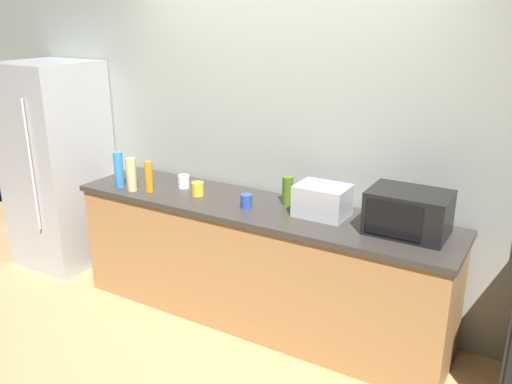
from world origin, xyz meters
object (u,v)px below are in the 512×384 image
at_px(mug_white, 184,181).
at_px(toaster_oven, 322,200).
at_px(mug_yellow, 198,189).
at_px(bottle_spray_cleaner, 119,170).
at_px(bottle_dish_soap, 149,177).
at_px(refrigerator, 58,165).
at_px(microwave, 408,212).
at_px(bottle_olive_oil, 288,191).
at_px(bottle_vinegar, 131,175).
at_px(mug_blue, 246,201).

bearing_deg(mug_white, toaster_oven, -0.05).
relative_size(mug_white, mug_yellow, 1.00).
distance_m(bottle_spray_cleaner, mug_yellow, 0.66).
height_order(bottle_dish_soap, mug_yellow, bottle_dish_soap).
bearing_deg(refrigerator, microwave, 0.89).
relative_size(microwave, bottle_olive_oil, 2.37).
height_order(refrigerator, bottle_olive_oil, refrigerator).
bearing_deg(bottle_olive_oil, bottle_spray_cleaner, -166.48).
bearing_deg(toaster_oven, bottle_olive_oil, 165.52).
relative_size(bottle_olive_oil, bottle_dish_soap, 0.86).
bearing_deg(bottle_vinegar, bottle_spray_cleaner, 173.55).
distance_m(refrigerator, mug_white, 1.37).
xyz_separation_m(bottle_olive_oil, bottle_dish_soap, (-1.03, -0.28, 0.02)).
distance_m(bottle_vinegar, bottle_dish_soap, 0.14).
relative_size(microwave, bottle_spray_cleaner, 1.73).
relative_size(microwave, bottle_vinegar, 1.89).
bearing_deg(mug_yellow, bottle_spray_cleaner, -167.38).
xyz_separation_m(bottle_dish_soap, mug_blue, (0.81, 0.07, -0.07)).
xyz_separation_m(microwave, bottle_dish_soap, (-1.90, -0.19, -0.02)).
distance_m(refrigerator, bottle_spray_cleaner, 0.95).
relative_size(bottle_olive_oil, mug_yellow, 1.99).
xyz_separation_m(microwave, toaster_oven, (-0.57, 0.01, -0.03)).
bearing_deg(bottle_spray_cleaner, bottle_dish_soap, 6.36).
relative_size(toaster_oven, bottle_dish_soap, 1.44).
relative_size(toaster_oven, mug_blue, 3.52).
relative_size(toaster_oven, mug_yellow, 3.34).
relative_size(refrigerator, bottle_vinegar, 7.09).
height_order(bottle_spray_cleaner, bottle_olive_oil, bottle_spray_cleaner).
bearing_deg(bottle_spray_cleaner, mug_white, 28.37).
relative_size(bottle_olive_oil, mug_white, 1.99).
distance_m(microwave, bottle_dish_soap, 1.91).
xyz_separation_m(refrigerator, mug_blue, (2.02, -0.07, 0.05)).
bearing_deg(microwave, refrigerator, -179.11).
xyz_separation_m(toaster_oven, mug_blue, (-0.51, -0.13, -0.06)).
bearing_deg(bottle_olive_oil, mug_white, -174.97).
relative_size(refrigerator, mug_white, 17.69).
height_order(refrigerator, bottle_vinegar, refrigerator).
relative_size(microwave, mug_blue, 4.97).
bearing_deg(mug_blue, mug_yellow, 174.93).
height_order(refrigerator, mug_blue, refrigerator).
height_order(bottle_vinegar, bottle_olive_oil, bottle_vinegar).
xyz_separation_m(mug_white, mug_blue, (0.65, -0.13, -0.00)).
bearing_deg(refrigerator, mug_white, 2.57).
bearing_deg(bottle_spray_cleaner, mug_blue, 5.47).
bearing_deg(microwave, bottle_olive_oil, 174.14).
height_order(bottle_dish_soap, mug_white, bottle_dish_soap).
height_order(bottle_spray_cleaner, mug_blue, bottle_spray_cleaner).
xyz_separation_m(bottle_vinegar, bottle_spray_cleaner, (-0.14, 0.02, 0.01)).
relative_size(microwave, mug_yellow, 4.72).
relative_size(refrigerator, microwave, 3.75).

